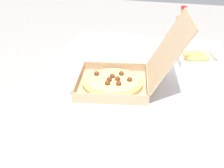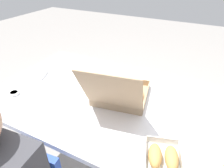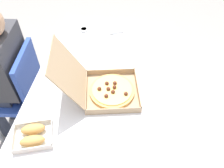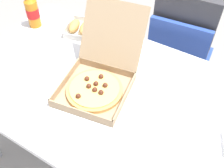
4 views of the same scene
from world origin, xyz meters
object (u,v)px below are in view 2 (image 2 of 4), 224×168
pizza_box_open (120,93)px  dipping_sauce_cup (14,93)px  bread_side_box (163,157)px  napkin_pile (38,75)px  paper_menu (56,93)px

pizza_box_open → dipping_sauce_cup: pizza_box_open is taller
pizza_box_open → dipping_sauce_cup: (0.61, 0.25, -0.03)m
bread_side_box → dipping_sauce_cup: bearing=-3.5°
pizza_box_open → napkin_pile: (0.65, 0.01, -0.04)m
pizza_box_open → napkin_pile: 0.65m
napkin_pile → bread_side_box: bearing=163.0°
bread_side_box → paper_menu: bearing=-14.3°
pizza_box_open → bread_side_box: size_ratio=2.23×
bread_side_box → napkin_pile: bread_side_box is taller
paper_menu → dipping_sauce_cup: (0.22, 0.13, 0.01)m
pizza_box_open → napkin_pile: bearing=0.8°
pizza_box_open → paper_menu: bearing=18.2°
dipping_sauce_cup → pizza_box_open: bearing=-157.6°
pizza_box_open → bread_side_box: (-0.34, 0.31, -0.02)m
pizza_box_open → bread_side_box: pizza_box_open is taller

